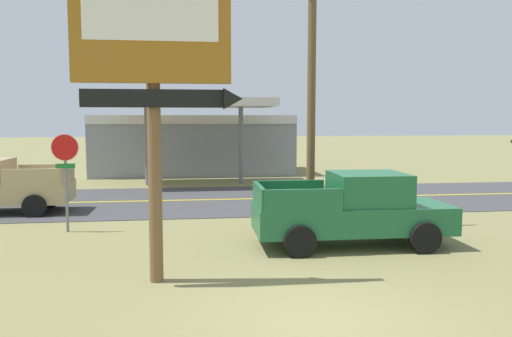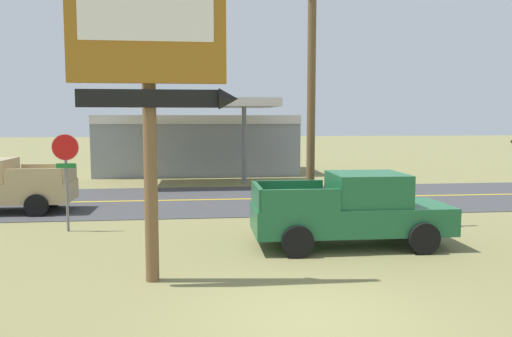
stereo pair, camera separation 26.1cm
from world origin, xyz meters
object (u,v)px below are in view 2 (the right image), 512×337
Objects in this scene: motel_sign at (151,54)px; pickup_green_parked_on_lawn at (353,210)px; stop_sign at (66,165)px; utility_pole at (312,64)px; gas_station at (198,142)px.

motel_sign reaches higher than pickup_green_parked_on_lawn.
pickup_green_parked_on_lawn is (8.02, -2.71, -1.06)m from stop_sign.
gas_station is at bearing 101.90° from utility_pole.
utility_pole is 0.80× the size of gas_station.
stop_sign is 8.04m from utility_pole.
utility_pole is at bearing 49.09° from motel_sign.
gas_station reaches higher than stop_sign.
stop_sign is 0.25× the size of gas_station.
motel_sign is at bearing -60.21° from stop_sign.
utility_pole is (7.43, -0.15, 3.05)m from stop_sign.
utility_pole is at bearing -1.15° from stop_sign.
stop_sign is at bearing 119.79° from motel_sign.
utility_pole reaches higher than motel_sign.
gas_station is at bearing 102.02° from pickup_green_parked_on_lawn.
motel_sign is 21.84m from gas_station.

